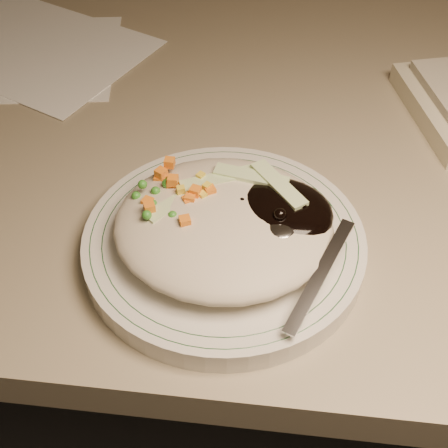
# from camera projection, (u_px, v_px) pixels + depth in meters

# --- Properties ---
(desk) EXTENTS (1.40, 0.70, 0.74)m
(desk) POSITION_uv_depth(u_px,v_px,m) (310.00, 248.00, 0.85)
(desk) COLOR gray
(desk) RESTS_ON ground
(plate) EXTENTS (0.25, 0.25, 0.02)m
(plate) POSITION_uv_depth(u_px,v_px,m) (224.00, 244.00, 0.57)
(plate) COLOR silver
(plate) RESTS_ON desk
(plate_rim) EXTENTS (0.24, 0.24, 0.00)m
(plate_rim) POSITION_uv_depth(u_px,v_px,m) (224.00, 236.00, 0.56)
(plate_rim) COLOR #144723
(plate_rim) RESTS_ON plate
(meal) EXTENTS (0.21, 0.19, 0.05)m
(meal) POSITION_uv_depth(u_px,v_px,m) (229.00, 221.00, 0.54)
(meal) COLOR #B5AB93
(meal) RESTS_ON plate
(papers) EXTENTS (0.37, 0.32, 0.00)m
(papers) POSITION_uv_depth(u_px,v_px,m) (15.00, 52.00, 0.82)
(papers) COLOR white
(papers) RESTS_ON desk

